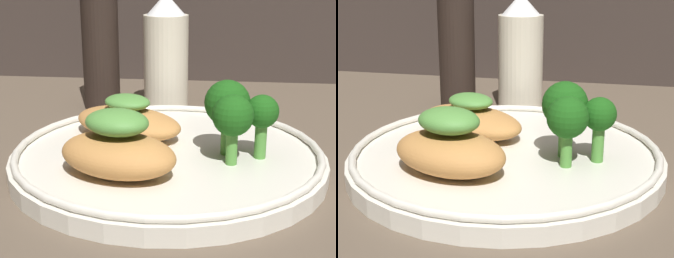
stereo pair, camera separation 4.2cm
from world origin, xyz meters
The scene contains 7 objects.
ground_plane centered at (0.00, 0.00, -0.50)cm, with size 180.00×180.00×1.00cm, color brown.
plate centered at (0.00, 0.00, 0.99)cm, with size 26.06×26.06×2.00cm.
grilled_meat_front centered at (-3.15, -5.17, 3.40)cm, with size 10.60×8.66×5.02cm.
grilled_meat_middle centered at (-4.07, 3.69, 2.87)cm, with size 12.25×10.14×3.85cm.
broccoli_bunch centered at (5.47, -0.56, 5.39)cm, with size 5.95×6.12×6.24cm.
sauce_bottle centered at (-2.24, 17.99, 6.35)cm, with size 5.11×5.11×13.28cm.
pepper_grinder centered at (-9.85, 17.99, 7.92)cm, with size 4.23×4.23×17.31cm.
Camera 1 is at (4.47, -40.07, 16.59)cm, focal length 55.00 mm.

